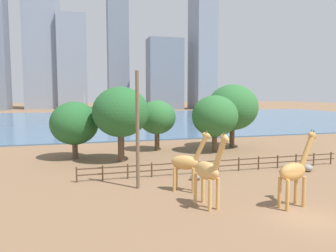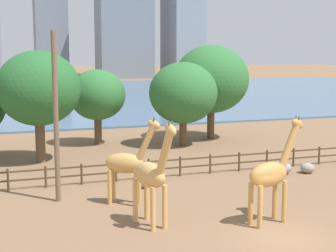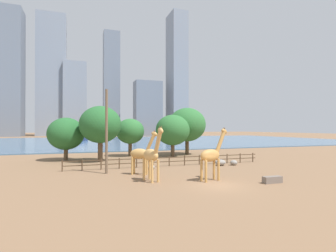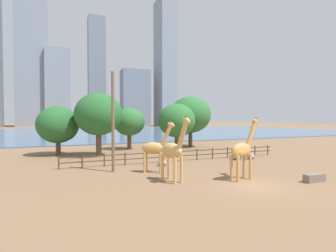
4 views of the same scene
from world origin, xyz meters
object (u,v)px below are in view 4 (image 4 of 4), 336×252
(giraffe_tall, at_px, (243,150))
(tree_right_tall, at_px, (129,122))
(giraffe_companion, at_px, (173,151))
(tree_right_small, at_px, (177,120))
(tree_left_small, at_px, (58,125))
(boulder_by_pole, at_px, (162,163))
(utility_pole, at_px, (113,122))
(feeding_trough, at_px, (314,178))
(boulder_near_fence, at_px, (237,156))
(tree_center_broad, at_px, (99,114))
(giraffe_young, at_px, (155,148))
(boulder_small, at_px, (251,156))
(tree_left_large, at_px, (190,115))
(boat_sailboat, at_px, (67,128))

(giraffe_tall, height_order, tree_right_tall, tree_right_tall)
(giraffe_companion, height_order, tree_right_small, tree_right_small)
(tree_left_small, bearing_deg, boulder_by_pole, -51.97)
(giraffe_companion, height_order, tree_left_small, tree_left_small)
(utility_pole, distance_m, feeding_trough, 17.20)
(boulder_near_fence, relative_size, tree_center_broad, 0.18)
(boulder_by_pole, bearing_deg, giraffe_young, -122.41)
(giraffe_tall, bearing_deg, boulder_small, 32.63)
(giraffe_tall, height_order, tree_left_large, tree_left_large)
(giraffe_companion, bearing_deg, giraffe_tall, 60.86)
(boulder_near_fence, xyz_separation_m, tree_left_large, (1.44, 14.53, 5.12))
(feeding_trough, height_order, tree_center_broad, tree_center_broad)
(giraffe_tall, xyz_separation_m, boulder_near_fence, (5.81, 8.35, -1.98))
(giraffe_tall, relative_size, tree_right_small, 0.70)
(giraffe_tall, distance_m, giraffe_young, 7.59)
(feeding_trough, height_order, boat_sailboat, boat_sailboat)
(boulder_small, relative_size, tree_left_large, 0.11)
(tree_center_broad, xyz_separation_m, tree_right_tall, (5.51, 5.92, -1.08))
(giraffe_young, distance_m, utility_pole, 4.50)
(tree_left_large, distance_m, tree_right_small, 4.69)
(giraffe_tall, relative_size, boulder_small, 5.33)
(utility_pole, bearing_deg, tree_center_broad, 89.16)
(giraffe_tall, relative_size, boat_sailboat, 0.59)
(boulder_by_pole, bearing_deg, boulder_small, -0.20)
(utility_pole, bearing_deg, boulder_by_pole, 11.50)
(giraffe_young, bearing_deg, boat_sailboat, 127.25)
(giraffe_young, relative_size, tree_left_small, 0.73)
(tree_right_small, bearing_deg, boulder_by_pole, -120.47)
(tree_left_large, height_order, tree_center_broad, tree_left_large)
(giraffe_companion, distance_m, boulder_small, 14.72)
(tree_center_broad, relative_size, boat_sailboat, 0.95)
(giraffe_companion, xyz_separation_m, utility_pole, (-3.53, 5.56, 2.14))
(tree_right_tall, bearing_deg, boat_sailboat, 97.59)
(tree_center_broad, xyz_separation_m, tree_right_small, (12.25, 2.79, -0.85))
(giraffe_tall, xyz_separation_m, boulder_by_pole, (-3.71, 8.05, -2.09))
(boulder_by_pole, distance_m, tree_center_broad, 11.86)
(giraffe_tall, distance_m, boat_sailboat, 80.89)
(tree_left_large, distance_m, boat_sailboat, 60.20)
(tree_right_small, bearing_deg, boulder_near_fence, -78.91)
(boat_sailboat, bearing_deg, utility_pole, -163.75)
(boulder_near_fence, relative_size, tree_right_tall, 0.22)
(boulder_by_pole, xyz_separation_m, boulder_small, (11.32, -0.04, 0.05))
(tree_center_broad, bearing_deg, tree_left_large, 18.60)
(giraffe_young, distance_m, tree_right_small, 17.73)
(tree_center_broad, xyz_separation_m, boat_sailboat, (-2.05, 62.67, -3.99))
(boulder_near_fence, height_order, tree_left_large, tree_left_large)
(utility_pole, distance_m, boulder_by_pole, 6.82)
(giraffe_companion, distance_m, tree_center_broad, 16.67)
(boulder_small, xyz_separation_m, feeding_trough, (-3.01, -10.76, -0.04))
(giraffe_companion, distance_m, giraffe_young, 3.76)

